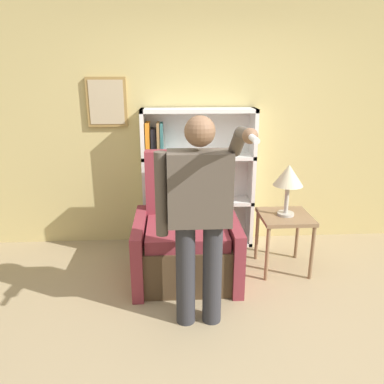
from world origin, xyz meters
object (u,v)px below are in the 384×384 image
at_px(armchair, 186,239).
at_px(bookcase, 188,181).
at_px(person_standing, 199,211).
at_px(table_lamp, 288,177).
at_px(side_table, 285,223).

bearing_deg(armchair, bookcase, 85.39).
bearing_deg(person_standing, table_lamp, 41.55).
xyz_separation_m(armchair, side_table, (0.98, 0.05, 0.12)).
distance_m(bookcase, table_lamp, 1.14).
height_order(bookcase, person_standing, person_standing).
bearing_deg(table_lamp, armchair, -177.36).
bearing_deg(bookcase, person_standing, -89.59).
relative_size(person_standing, table_lamp, 3.24).
distance_m(side_table, table_lamp, 0.47).
bearing_deg(armchair, person_standing, -85.00).
height_order(person_standing, table_lamp, person_standing).
xyz_separation_m(person_standing, table_lamp, (0.91, 0.81, 0.02)).
xyz_separation_m(bookcase, side_table, (0.92, -0.65, -0.26)).
relative_size(side_table, table_lamp, 1.15).
xyz_separation_m(bookcase, table_lamp, (0.92, -0.65, 0.21)).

